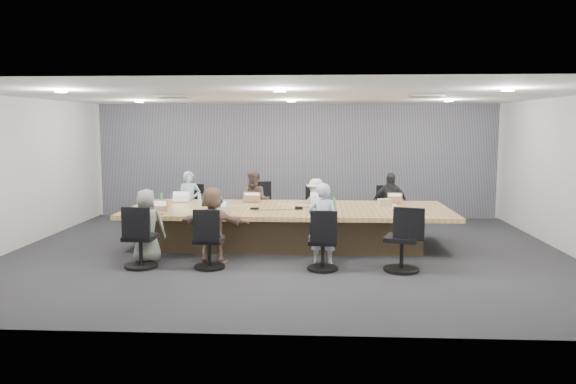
{
  "coord_description": "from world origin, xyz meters",
  "views": [
    {
      "loc": [
        0.55,
        -9.9,
        2.29
      ],
      "look_at": [
        0.0,
        0.4,
        1.05
      ],
      "focal_mm": 35.0,
      "sensor_mm": 36.0,
      "label": 1
    }
  ],
  "objects_px": {
    "person_6": "(323,224)",
    "chair_0": "(193,212)",
    "chair_3": "(387,214)",
    "bottle_green_right": "(334,203)",
    "chair_4": "(141,242)",
    "laptop_4": "(156,213)",
    "bottle_green_left": "(161,199)",
    "laptop_5": "(219,213)",
    "chair_7": "(402,244)",
    "person_2": "(316,206)",
    "person_5": "(213,225)",
    "mug_brown": "(146,205)",
    "conference_table": "(288,226)",
    "snack_packet": "(418,210)",
    "laptop_6": "(322,214)",
    "laptop_1": "(252,201)",
    "chair_2": "(316,213)",
    "bottle_clear": "(199,199)",
    "chair_6": "(323,246)",
    "laptop_3": "(393,202)",
    "canvas_bag": "(385,202)",
    "stapler": "(299,208)",
    "laptop_0": "(183,201)",
    "person_4": "(147,226)",
    "person_3": "(390,203)",
    "chair_5": "(209,245)",
    "chair_1": "(257,210)",
    "laptop_2": "(316,202)",
    "person_0": "(189,202)"
  },
  "relations": [
    {
      "from": "bottle_clear",
      "to": "laptop_4",
      "type": "bearing_deg",
      "value": -116.6
    },
    {
      "from": "person_3",
      "to": "mug_brown",
      "type": "xyz_separation_m",
      "value": [
        -4.71,
        -1.53,
        0.15
      ]
    },
    {
      "from": "conference_table",
      "to": "laptop_3",
      "type": "relative_size",
      "value": 20.99
    },
    {
      "from": "chair_6",
      "to": "canvas_bag",
      "type": "distance_m",
      "value": 2.4
    },
    {
      "from": "laptop_4",
      "to": "bottle_green_left",
      "type": "bearing_deg",
      "value": 102.34
    },
    {
      "from": "person_2",
      "to": "bottle_green_right",
      "type": "distance_m",
      "value": 1.58
    },
    {
      "from": "person_5",
      "to": "laptop_5",
      "type": "height_order",
      "value": "person_5"
    },
    {
      "from": "laptop_1",
      "to": "person_5",
      "type": "relative_size",
      "value": 0.27
    },
    {
      "from": "laptop_4",
      "to": "snack_packet",
      "type": "relative_size",
      "value": 1.76
    },
    {
      "from": "person_3",
      "to": "laptop_4",
      "type": "xyz_separation_m",
      "value": [
        -4.35,
        -2.15,
        0.1
      ]
    },
    {
      "from": "person_4",
      "to": "laptop_5",
      "type": "bearing_deg",
      "value": -163.01
    },
    {
      "from": "person_3",
      "to": "person_4",
      "type": "bearing_deg",
      "value": -152.44
    },
    {
      "from": "chair_2",
      "to": "chair_3",
      "type": "bearing_deg",
      "value": -170.11
    },
    {
      "from": "chair_7",
      "to": "person_2",
      "type": "relative_size",
      "value": 0.75
    },
    {
      "from": "chair_4",
      "to": "bottle_green_right",
      "type": "height_order",
      "value": "bottle_green_right"
    },
    {
      "from": "laptop_0",
      "to": "stapler",
      "type": "xyz_separation_m",
      "value": [
        2.4,
        -1.0,
        0.02
      ]
    },
    {
      "from": "chair_2",
      "to": "person_2",
      "type": "distance_m",
      "value": 0.41
    },
    {
      "from": "bottle_clear",
      "to": "stapler",
      "type": "relative_size",
      "value": 1.51
    },
    {
      "from": "chair_5",
      "to": "chair_3",
      "type": "bearing_deg",
      "value": 48.57
    },
    {
      "from": "stapler",
      "to": "laptop_0",
      "type": "bearing_deg",
      "value": 169.49
    },
    {
      "from": "chair_5",
      "to": "bottle_green_right",
      "type": "height_order",
      "value": "bottle_green_right"
    },
    {
      "from": "person_6",
      "to": "stapler",
      "type": "distance_m",
      "value": 1.23
    },
    {
      "from": "laptop_3",
      "to": "stapler",
      "type": "relative_size",
      "value": 1.97
    },
    {
      "from": "laptop_4",
      "to": "laptop_5",
      "type": "distance_m",
      "value": 1.11
    },
    {
      "from": "mug_brown",
      "to": "conference_table",
      "type": "bearing_deg",
      "value": 3.95
    },
    {
      "from": "chair_2",
      "to": "bottle_green_right",
      "type": "bearing_deg",
      "value": 109.99
    },
    {
      "from": "mug_brown",
      "to": "snack_packet",
      "type": "distance_m",
      "value": 5.0
    },
    {
      "from": "conference_table",
      "to": "laptop_4",
      "type": "bearing_deg",
      "value": -160.73
    },
    {
      "from": "person_6",
      "to": "chair_0",
      "type": "bearing_deg",
      "value": -41.28
    },
    {
      "from": "chair_2",
      "to": "canvas_bag",
      "type": "relative_size",
      "value": 2.86
    },
    {
      "from": "chair_4",
      "to": "chair_0",
      "type": "bearing_deg",
      "value": 90.32
    },
    {
      "from": "chair_7",
      "to": "person_4",
      "type": "bearing_deg",
      "value": -167.62
    },
    {
      "from": "laptop_2",
      "to": "person_4",
      "type": "bearing_deg",
      "value": 47.66
    },
    {
      "from": "chair_7",
      "to": "person_2",
      "type": "bearing_deg",
      "value": 131.11
    },
    {
      "from": "chair_2",
      "to": "stapler",
      "type": "relative_size",
      "value": 5.02
    },
    {
      "from": "chair_1",
      "to": "chair_2",
      "type": "bearing_deg",
      "value": 164.31
    },
    {
      "from": "chair_3",
      "to": "laptop_6",
      "type": "height_order",
      "value": "laptop_6"
    },
    {
      "from": "person_5",
      "to": "snack_packet",
      "type": "bearing_deg",
      "value": -154.54
    },
    {
      "from": "bottle_green_left",
      "to": "canvas_bag",
      "type": "distance_m",
      "value": 4.32
    },
    {
      "from": "bottle_green_left",
      "to": "laptop_6",
      "type": "bearing_deg",
      "value": -18.0
    },
    {
      "from": "chair_5",
      "to": "person_0",
      "type": "height_order",
      "value": "person_0"
    },
    {
      "from": "bottle_clear",
      "to": "snack_packet",
      "type": "relative_size",
      "value": 1.14
    },
    {
      "from": "laptop_6",
      "to": "laptop_3",
      "type": "bearing_deg",
      "value": 56.79
    },
    {
      "from": "chair_3",
      "to": "bottle_green_right",
      "type": "xyz_separation_m",
      "value": [
        -1.21,
        -1.87,
        0.48
      ]
    },
    {
      "from": "laptop_4",
      "to": "bottle_green_left",
      "type": "distance_m",
      "value": 1.03
    },
    {
      "from": "chair_6",
      "to": "laptop_3",
      "type": "distance_m",
      "value": 2.9
    },
    {
      "from": "conference_table",
      "to": "laptop_4",
      "type": "distance_m",
      "value": 2.45
    },
    {
      "from": "bottle_green_right",
      "to": "laptop_0",
      "type": "bearing_deg",
      "value": 162.29
    },
    {
      "from": "person_5",
      "to": "laptop_5",
      "type": "distance_m",
      "value": 0.56
    },
    {
      "from": "chair_1",
      "to": "laptop_0",
      "type": "relative_size",
      "value": 2.52
    }
  ]
}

